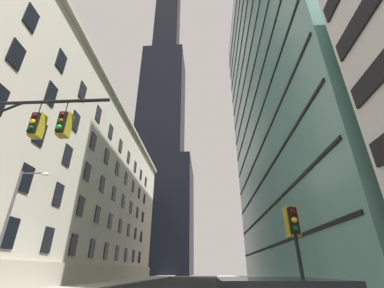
% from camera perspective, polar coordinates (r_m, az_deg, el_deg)
% --- Properties ---
extents(station_building, '(15.24, 68.99, 27.72)m').
position_cam_1_polar(station_building, '(42.66, -28.02, -6.38)').
color(station_building, beige).
rests_on(station_building, ground).
extents(dark_skyscraper, '(27.52, 27.52, 202.12)m').
position_cam_1_polar(dark_skyscraper, '(115.52, -6.87, 3.28)').
color(dark_skyscraper, black).
rests_on(dark_skyscraper, ground).
extents(glass_office_midrise, '(14.39, 42.67, 57.13)m').
position_cam_1_polar(glass_office_midrise, '(45.50, 21.66, 12.41)').
color(glass_office_midrise, slate).
rests_on(glass_office_midrise, ground).
extents(traffic_signal_mast, '(6.33, 0.63, 7.92)m').
position_cam_1_polar(traffic_signal_mast, '(12.21, -36.23, -0.76)').
color(traffic_signal_mast, black).
rests_on(traffic_signal_mast, sidewalk_left).
extents(traffic_light_near_right, '(0.40, 0.63, 3.46)m').
position_cam_1_polar(traffic_light_near_right, '(10.15, 21.60, -16.74)').
color(traffic_light_near_right, black).
rests_on(traffic_light_near_right, sidewalk_right).
extents(street_lamppost, '(2.06, 0.32, 7.55)m').
position_cam_1_polar(street_lamppost, '(20.65, -35.08, -13.04)').
color(street_lamppost, '#47474C').
rests_on(street_lamppost, sidewalk_left).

